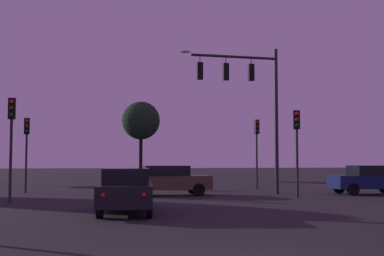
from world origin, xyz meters
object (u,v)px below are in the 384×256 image
at_px(tree_left_far, 141,121).
at_px(traffic_light_far_side, 297,136).
at_px(car_crossing_right, 168,180).
at_px(traffic_light_corner_left, 27,140).
at_px(traffic_signal_mast_arm, 249,92).
at_px(car_nearside_lane, 127,190).
at_px(car_crossing_left, 369,179).
at_px(traffic_light_corner_right, 11,128).
at_px(traffic_light_median, 257,140).

bearing_deg(tree_left_far, traffic_light_far_side, -77.23).
bearing_deg(car_crossing_right, traffic_light_corner_left, 156.41).
bearing_deg(traffic_signal_mast_arm, car_nearside_lane, -128.69).
height_order(traffic_light_corner_left, tree_left_far, tree_left_far).
height_order(car_crossing_right, tree_left_far, tree_left_far).
bearing_deg(traffic_light_far_side, car_nearside_lane, -146.22).
xyz_separation_m(traffic_signal_mast_arm, car_nearside_lane, (-6.75, -8.42, -4.64)).
bearing_deg(traffic_light_far_side, car_crossing_left, 21.45).
height_order(car_nearside_lane, tree_left_far, tree_left_far).
bearing_deg(tree_left_far, car_nearside_lane, -94.58).
distance_m(traffic_signal_mast_arm, car_nearside_lane, 11.75).
distance_m(traffic_light_far_side, car_crossing_right, 6.83).
relative_size(traffic_signal_mast_arm, car_nearside_lane, 1.71).
bearing_deg(tree_left_far, traffic_light_corner_right, -105.37).
height_order(traffic_light_median, traffic_light_far_side, traffic_light_median).
distance_m(traffic_light_corner_right, car_crossing_left, 18.00).
distance_m(car_nearside_lane, tree_left_far, 31.49).
relative_size(traffic_light_corner_left, traffic_light_far_side, 0.99).
height_order(traffic_light_corner_right, tree_left_far, tree_left_far).
bearing_deg(traffic_light_corner_left, tree_left_far, 68.70).
distance_m(car_nearside_lane, car_crossing_right, 8.67).
xyz_separation_m(traffic_signal_mast_arm, traffic_light_corner_right, (-11.43, -3.49, -2.30)).
distance_m(traffic_light_far_side, car_nearside_lane, 10.17).
bearing_deg(traffic_signal_mast_arm, car_crossing_left, -9.44).
bearing_deg(traffic_light_corner_right, traffic_signal_mast_arm, 16.96).
xyz_separation_m(traffic_signal_mast_arm, traffic_light_corner_left, (-11.83, 3.18, -2.50)).
relative_size(traffic_light_corner_right, car_crossing_left, 1.10).
xyz_separation_m(traffic_light_corner_left, car_crossing_left, (18.08, -4.22, -2.14)).
relative_size(traffic_light_far_side, car_crossing_left, 1.03).
height_order(traffic_signal_mast_arm, tree_left_far, traffic_signal_mast_arm).
bearing_deg(traffic_light_corner_left, traffic_light_far_side, -24.49).
distance_m(traffic_signal_mast_arm, car_crossing_right, 6.35).
xyz_separation_m(traffic_signal_mast_arm, tree_left_far, (-4.26, 22.60, 0.15)).
relative_size(traffic_light_median, traffic_light_far_side, 1.04).
bearing_deg(traffic_light_corner_left, traffic_signal_mast_arm, -15.06).
distance_m(car_crossing_right, tree_left_far, 23.19).
bearing_deg(tree_left_far, traffic_signal_mast_arm, -79.32).
xyz_separation_m(traffic_signal_mast_arm, traffic_light_median, (1.85, 4.71, -2.36)).
bearing_deg(tree_left_far, car_crossing_right, -90.15).
relative_size(car_nearside_lane, car_crossing_right, 1.07).
xyz_separation_m(car_crossing_left, tree_left_far, (-10.51, 23.63, 4.80)).
xyz_separation_m(traffic_light_corner_right, car_nearside_lane, (4.69, -4.94, -2.34)).
relative_size(traffic_light_corner_right, tree_left_far, 0.59).
height_order(traffic_light_corner_left, traffic_light_median, traffic_light_median).
bearing_deg(car_crossing_right, car_crossing_left, -5.10).
relative_size(traffic_signal_mast_arm, traffic_light_far_side, 1.87).
bearing_deg(traffic_light_median, car_crossing_left, -52.57).
height_order(traffic_signal_mast_arm, car_crossing_left, traffic_signal_mast_arm).
xyz_separation_m(traffic_light_median, tree_left_far, (-6.11, 17.89, 2.51)).
distance_m(traffic_light_median, traffic_light_far_side, 7.61).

